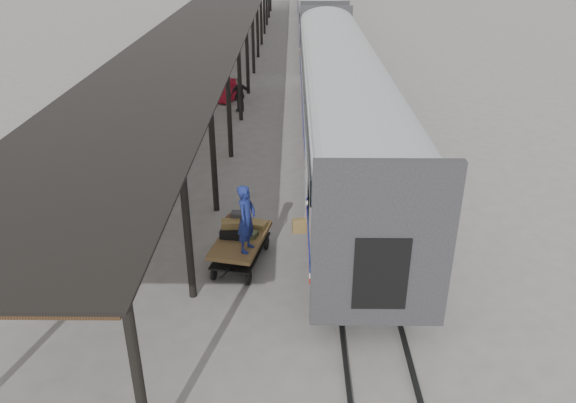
# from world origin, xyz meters

# --- Properties ---
(ground) EXTENTS (160.00, 160.00, 0.00)m
(ground) POSITION_xyz_m (0.00, 0.00, 0.00)
(ground) COLOR slate
(ground) RESTS_ON ground
(train) EXTENTS (3.45, 76.01, 4.01)m
(train) POSITION_xyz_m (3.19, 33.79, 2.69)
(train) COLOR silver
(train) RESTS_ON ground
(canopy) EXTENTS (4.90, 64.30, 4.15)m
(canopy) POSITION_xyz_m (-3.40, 24.00, 4.00)
(canopy) COLOR #422B19
(canopy) RESTS_ON ground
(rails) EXTENTS (1.54, 150.00, 0.12)m
(rails) POSITION_xyz_m (3.20, 34.00, 0.06)
(rails) COLOR black
(rails) RESTS_ON ground
(baggage_cart) EXTENTS (1.73, 2.61, 0.86)m
(baggage_cart) POSITION_xyz_m (-0.20, -0.40, 0.65)
(baggage_cart) COLOR brown
(baggage_cart) RESTS_ON ground
(suitcase_stack) EXTENTS (1.34, 1.04, 0.57)m
(suitcase_stack) POSITION_xyz_m (-0.27, -0.03, 1.05)
(suitcase_stack) COLOR #37383A
(suitcase_stack) RESTS_ON baggage_cart
(luggage_tug) EXTENTS (1.26, 1.55, 1.19)m
(luggage_tug) POSITION_xyz_m (-2.47, 16.30, 0.54)
(luggage_tug) COLOR maroon
(luggage_tug) RESTS_ON ground
(porter) EXTENTS (0.67, 0.81, 1.92)m
(porter) POSITION_xyz_m (0.05, -1.05, 1.82)
(porter) COLOR navy
(porter) RESTS_ON baggage_cart
(pedestrian) EXTENTS (1.14, 0.81, 1.80)m
(pedestrian) POSITION_xyz_m (-1.49, 14.45, 0.90)
(pedestrian) COLOR black
(pedestrian) RESTS_ON ground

